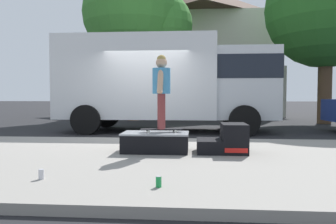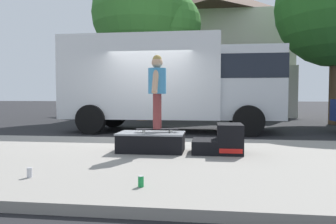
{
  "view_description": "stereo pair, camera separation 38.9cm",
  "coord_description": "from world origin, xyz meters",
  "px_view_note": "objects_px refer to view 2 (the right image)",
  "views": [
    {
      "loc": [
        1.38,
        -8.44,
        1.15
      ],
      "look_at": [
        0.8,
        -0.92,
        0.79
      ],
      "focal_mm": 34.59,
      "sensor_mm": 36.0,
      "label": 1
    },
    {
      "loc": [
        1.77,
        -8.4,
        1.15
      ],
      "look_at": [
        0.8,
        -0.92,
        0.79
      ],
      "focal_mm": 34.59,
      "sensor_mm": 36.0,
      "label": 2
    }
  ],
  "objects_px": {
    "skate_box": "(151,141)",
    "street_tree_main": "(147,16)",
    "skater_kid": "(157,85)",
    "soda_can_b": "(141,181)",
    "box_truck": "(173,80)",
    "soda_can": "(30,173)",
    "skateboard": "(157,129)",
    "kicker_ramp": "(222,141)"
  },
  "relations": [
    {
      "from": "soda_can",
      "to": "soda_can_b",
      "type": "height_order",
      "value": "same"
    },
    {
      "from": "skate_box",
      "to": "street_tree_main",
      "type": "bearing_deg",
      "value": 101.4
    },
    {
      "from": "kicker_ramp",
      "to": "street_tree_main",
      "type": "bearing_deg",
      "value": 108.8
    },
    {
      "from": "skateboard",
      "to": "street_tree_main",
      "type": "relative_size",
      "value": 0.11
    },
    {
      "from": "skate_box",
      "to": "skater_kid",
      "type": "xyz_separation_m",
      "value": [
        0.11,
        0.03,
        1.04
      ]
    },
    {
      "from": "skate_box",
      "to": "street_tree_main",
      "type": "distance_m",
      "value": 10.65
    },
    {
      "from": "skate_box",
      "to": "kicker_ramp",
      "type": "distance_m",
      "value": 1.3
    },
    {
      "from": "skateboard",
      "to": "skate_box",
      "type": "bearing_deg",
      "value": -165.84
    },
    {
      "from": "soda_can_b",
      "to": "street_tree_main",
      "type": "distance_m",
      "value": 12.86
    },
    {
      "from": "skateboard",
      "to": "kicker_ramp",
      "type": "bearing_deg",
      "value": -1.33
    },
    {
      "from": "skater_kid",
      "to": "soda_can",
      "type": "distance_m",
      "value": 2.76
    },
    {
      "from": "skate_box",
      "to": "skateboard",
      "type": "relative_size",
      "value": 1.53
    },
    {
      "from": "kicker_ramp",
      "to": "skate_box",
      "type": "bearing_deg",
      "value": 179.98
    },
    {
      "from": "skater_kid",
      "to": "box_truck",
      "type": "xyz_separation_m",
      "value": [
        -0.25,
        4.66,
        0.35
      ]
    },
    {
      "from": "skater_kid",
      "to": "soda_can_b",
      "type": "height_order",
      "value": "skater_kid"
    },
    {
      "from": "kicker_ramp",
      "to": "box_truck",
      "type": "height_order",
      "value": "box_truck"
    },
    {
      "from": "skater_kid",
      "to": "soda_can_b",
      "type": "xyz_separation_m",
      "value": [
        0.2,
        -2.37,
        -1.17
      ]
    },
    {
      "from": "box_truck",
      "to": "kicker_ramp",
      "type": "bearing_deg",
      "value": -72.84
    },
    {
      "from": "skate_box",
      "to": "box_truck",
      "type": "bearing_deg",
      "value": 91.77
    },
    {
      "from": "soda_can",
      "to": "street_tree_main",
      "type": "bearing_deg",
      "value": 93.53
    },
    {
      "from": "skater_kid",
      "to": "street_tree_main",
      "type": "distance_m",
      "value": 10.23
    },
    {
      "from": "box_truck",
      "to": "street_tree_main",
      "type": "xyz_separation_m",
      "value": [
        -1.75,
        4.7,
        3.26
      ]
    },
    {
      "from": "skateboard",
      "to": "street_tree_main",
      "type": "distance_m",
      "value": 10.55
    },
    {
      "from": "kicker_ramp",
      "to": "box_truck",
      "type": "distance_m",
      "value": 5.09
    },
    {
      "from": "skater_kid",
      "to": "box_truck",
      "type": "distance_m",
      "value": 4.68
    },
    {
      "from": "skateboard",
      "to": "street_tree_main",
      "type": "bearing_deg",
      "value": 102.07
    },
    {
      "from": "kicker_ramp",
      "to": "street_tree_main",
      "type": "height_order",
      "value": "street_tree_main"
    },
    {
      "from": "soda_can_b",
      "to": "box_truck",
      "type": "distance_m",
      "value": 7.21
    },
    {
      "from": "kicker_ramp",
      "to": "skater_kid",
      "type": "bearing_deg",
      "value": 178.67
    },
    {
      "from": "soda_can",
      "to": "box_truck",
      "type": "height_order",
      "value": "box_truck"
    },
    {
      "from": "skater_kid",
      "to": "soda_can",
      "type": "height_order",
      "value": "skater_kid"
    },
    {
      "from": "soda_can_b",
      "to": "box_truck",
      "type": "height_order",
      "value": "box_truck"
    },
    {
      "from": "skater_kid",
      "to": "soda_can",
      "type": "xyz_separation_m",
      "value": [
        -1.29,
        -2.14,
        -1.17
      ]
    },
    {
      "from": "soda_can_b",
      "to": "street_tree_main",
      "type": "relative_size",
      "value": 0.02
    },
    {
      "from": "soda_can",
      "to": "box_truck",
      "type": "relative_size",
      "value": 0.02
    },
    {
      "from": "skateboard",
      "to": "skater_kid",
      "type": "xyz_separation_m",
      "value": [
        0.0,
        0.0,
        0.82
      ]
    },
    {
      "from": "soda_can",
      "to": "soda_can_b",
      "type": "relative_size",
      "value": 1.0
    },
    {
      "from": "soda_can_b",
      "to": "box_truck",
      "type": "relative_size",
      "value": 0.02
    },
    {
      "from": "skate_box",
      "to": "skateboard",
      "type": "bearing_deg",
      "value": 14.16
    },
    {
      "from": "skate_box",
      "to": "street_tree_main",
      "type": "height_order",
      "value": "street_tree_main"
    },
    {
      "from": "soda_can",
      "to": "box_truck",
      "type": "xyz_separation_m",
      "value": [
        1.04,
        6.8,
        1.52
      ]
    },
    {
      "from": "skateboard",
      "to": "skater_kid",
      "type": "bearing_deg",
      "value": 0.0
    }
  ]
}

